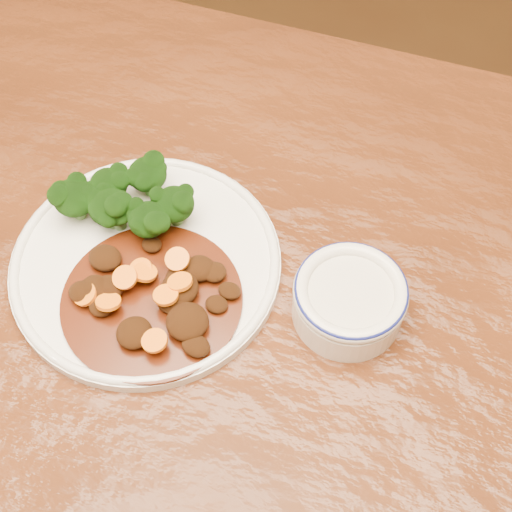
% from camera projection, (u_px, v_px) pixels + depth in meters
% --- Properties ---
extents(dining_table, '(1.60, 1.08, 0.75)m').
position_uv_depth(dining_table, '(200.00, 356.00, 0.76)').
color(dining_table, '#50240E').
rests_on(dining_table, ground).
extents(dinner_plate, '(0.27, 0.27, 0.02)m').
position_uv_depth(dinner_plate, '(146.00, 263.00, 0.72)').
color(dinner_plate, white).
rests_on(dinner_plate, dining_table).
extents(broccoli_florets, '(0.14, 0.10, 0.05)m').
position_uv_depth(broccoli_florets, '(124.00, 200.00, 0.73)').
color(broccoli_florets, '#63994F').
rests_on(broccoli_florets, dinner_plate).
extents(mince_stew, '(0.18, 0.18, 0.03)m').
position_uv_depth(mince_stew, '(155.00, 297.00, 0.69)').
color(mince_stew, '#451907').
rests_on(mince_stew, dinner_plate).
extents(dip_bowl, '(0.11, 0.11, 0.05)m').
position_uv_depth(dip_bowl, '(349.00, 299.00, 0.68)').
color(dip_bowl, silver).
rests_on(dip_bowl, dining_table).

